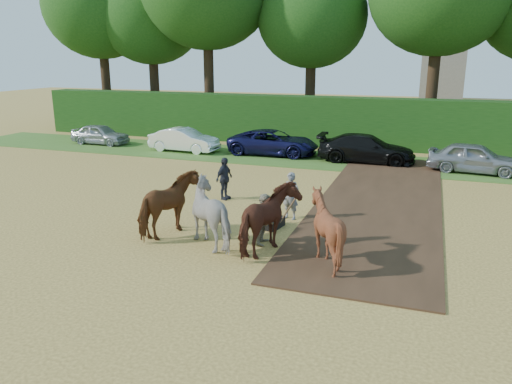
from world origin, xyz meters
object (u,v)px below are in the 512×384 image
Objects in this scene: spectator_near at (265,219)px; parked_cars at (369,150)px; spectator_far at (224,179)px; plough_team at (244,216)px.

parked_cars is (1.48, 12.69, -0.06)m from spectator_near.
spectator_far is at bearing 37.58° from spectator_near.
spectator_near is 0.74m from plough_team.
parked_cars is (1.95, 13.23, -0.27)m from plough_team.
spectator_far is 0.05× the size of parked_cars.
plough_team is (-0.47, -0.54, 0.20)m from spectator_near.
spectator_far is 5.16m from plough_team.
parked_cars is at bearing 81.60° from plough_team.
spectator_near is at bearing -130.21° from spectator_far.
spectator_far is at bearing -117.09° from parked_cars.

